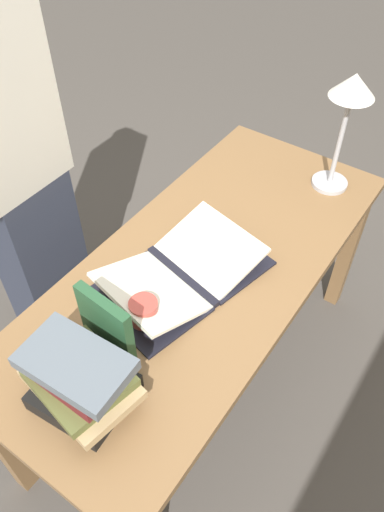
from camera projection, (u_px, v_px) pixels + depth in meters
The scene contains 8 objects.
ground_plane at pixel (201, 377), 2.16m from camera, with size 12.00×12.00×0.00m, color #47423D.
reading_desk at pixel (203, 283), 1.70m from camera, with size 1.56×0.67×0.73m.
open_book at pixel (182, 273), 1.58m from camera, with size 0.60×0.44×0.08m.
book_stack_tall at pixel (81, 380), 1.25m from camera, with size 0.24×0.31×0.19m.
book_standing_upright at pixel (107, 328), 1.32m from camera, with size 0.04×0.18×0.24m.
reading_lamp at pixel (350, 102), 1.67m from camera, with size 0.15×0.15×0.45m.
coffee_mug at pixel (144, 313), 1.45m from camera, with size 0.08×0.11×0.09m.
person_reader at pixel (16, 176), 1.75m from camera, with size 0.36×0.21×1.73m.
Camera 1 is at (0.92, 0.60, 1.94)m, focal length 35.00 mm.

